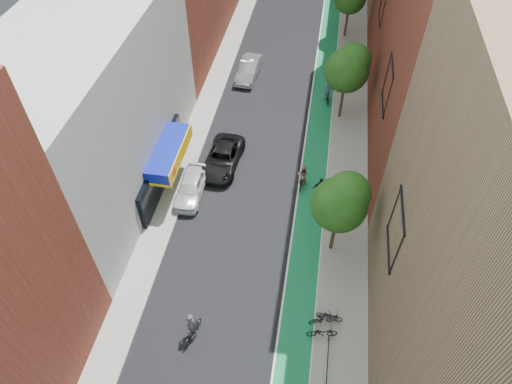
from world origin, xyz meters
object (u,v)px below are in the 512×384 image
at_px(parked_car_white, 191,187).
at_px(cyclist_lane_near, 302,178).
at_px(cyclist_lane_mid, 320,193).
at_px(parked_car_silver, 249,69).
at_px(parked_car_black, 223,158).
at_px(cyclist_lane_far, 328,93).
at_px(cyclist_lead, 192,329).

relative_size(parked_car_white, cyclist_lane_near, 2.24).
bearing_deg(cyclist_lane_mid, parked_car_white, -0.09).
xyz_separation_m(parked_car_white, parked_car_silver, (1.46, 15.69, 0.03)).
xyz_separation_m(parked_car_black, cyclist_lane_far, (7.41, 9.61, 0.16)).
xyz_separation_m(cyclist_lane_near, cyclist_lane_far, (1.21, 10.87, 0.01)).
distance_m(parked_car_white, parked_car_silver, 15.75).
relative_size(parked_car_black, cyclist_lane_far, 2.62).
height_order(parked_car_white, parked_car_black, parked_car_white).
relative_size(parked_car_black, cyclist_lane_near, 2.66).
bearing_deg(parked_car_white, parked_car_black, 63.53).
bearing_deg(parked_car_black, parked_car_silver, 94.26).
bearing_deg(parked_car_black, parked_car_white, -111.99).
xyz_separation_m(parked_car_silver, cyclist_lane_near, (6.34, -13.61, 0.10)).
xyz_separation_m(parked_car_black, cyclist_lane_mid, (7.56, -2.49, 0.09)).
bearing_deg(parked_car_black, cyclist_lane_far, 55.95).
height_order(cyclist_lead, cyclist_lane_mid, cyclist_lead).
xyz_separation_m(parked_car_silver, cyclist_lane_mid, (7.70, -14.83, 0.05)).
bearing_deg(cyclist_lane_near, parked_car_silver, -57.11).
bearing_deg(cyclist_lane_mid, parked_car_silver, -67.97).
distance_m(parked_car_black, parked_car_silver, 12.34).
height_order(cyclist_lead, cyclist_lane_near, cyclist_lead).
bearing_deg(cyclist_lead, cyclist_lane_far, -91.20).
distance_m(parked_car_white, cyclist_lane_near, 8.07).
distance_m(parked_car_white, cyclist_lead, 10.89).
bearing_deg(parked_car_white, cyclist_lane_near, 14.02).
xyz_separation_m(cyclist_lead, cyclist_lane_mid, (6.28, 11.36, 0.10)).
bearing_deg(parked_car_black, cyclist_lane_mid, -14.63).
height_order(cyclist_lane_near, cyclist_lane_mid, cyclist_lane_mid).
bearing_deg(parked_car_silver, cyclist_lane_near, -60.92).
relative_size(parked_car_white, parked_car_silver, 0.94).
bearing_deg(cyclist_lane_mid, cyclist_lane_far, -94.72).
relative_size(parked_car_silver, cyclist_lane_near, 2.39).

